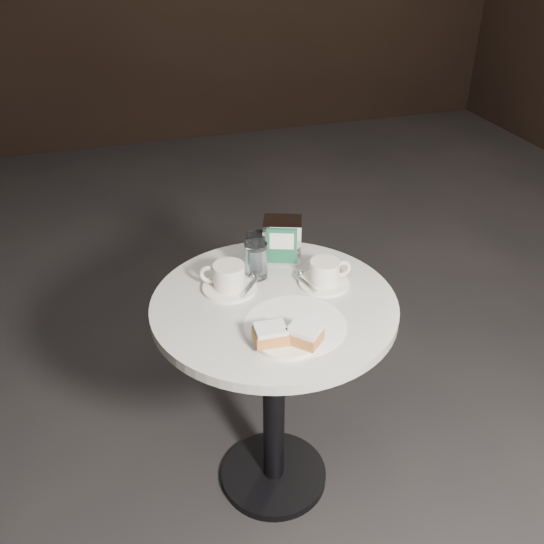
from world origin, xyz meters
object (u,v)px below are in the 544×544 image
at_px(cafe_table, 274,355).
at_px(water_glass_left, 256,261).
at_px(water_glass_right, 257,249).
at_px(coffee_cup_left, 229,279).
at_px(coffee_cup_right, 325,274).
at_px(beignet_plate, 287,336).
at_px(napkin_dispenser, 282,240).

relative_size(cafe_table, water_glass_left, 6.71).
xyz_separation_m(cafe_table, water_glass_right, (0.01, 0.21, 0.25)).
relative_size(cafe_table, coffee_cup_left, 3.57).
xyz_separation_m(coffee_cup_right, water_glass_left, (-0.18, 0.10, 0.02)).
relative_size(water_glass_left, water_glass_right, 1.09).
bearing_deg(beignet_plate, water_glass_left, 87.66).
relative_size(beignet_plate, coffee_cup_left, 1.05).
bearing_deg(coffee_cup_left, water_glass_left, 49.71).
bearing_deg(water_glass_right, napkin_dispenser, -0.37).
xyz_separation_m(coffee_cup_left, coffee_cup_right, (0.27, -0.06, -0.00)).
xyz_separation_m(beignet_plate, water_glass_right, (0.04, 0.40, 0.03)).
bearing_deg(water_glass_left, coffee_cup_right, -29.57).
xyz_separation_m(coffee_cup_left, napkin_dispenser, (0.20, 0.12, 0.03)).
height_order(coffee_cup_left, water_glass_right, water_glass_right).
distance_m(beignet_plate, water_glass_left, 0.33).
bearing_deg(beignet_plate, coffee_cup_right, 49.83).
bearing_deg(cafe_table, beignet_plate, -97.56).
bearing_deg(napkin_dispenser, coffee_cup_right, -46.58).
distance_m(coffee_cup_left, coffee_cup_right, 0.28).
bearing_deg(beignet_plate, napkin_dispenser, 73.55).
relative_size(coffee_cup_left, water_glass_right, 2.06).
distance_m(beignet_plate, coffee_cup_right, 0.30).
bearing_deg(beignet_plate, coffee_cup_left, 105.97).
relative_size(beignet_plate, coffee_cup_right, 1.38).
relative_size(cafe_table, coffee_cup_right, 4.69).
relative_size(coffee_cup_right, napkin_dispenser, 1.13).
bearing_deg(water_glass_left, water_glass_right, 72.67).
bearing_deg(water_glass_left, coffee_cup_left, -154.44).
distance_m(coffee_cup_left, napkin_dispenser, 0.23).
bearing_deg(cafe_table, water_glass_left, 94.63).
bearing_deg(water_glass_right, coffee_cup_left, -134.93).
distance_m(cafe_table, coffee_cup_right, 0.29).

